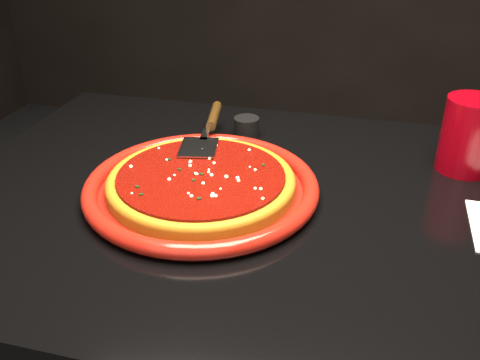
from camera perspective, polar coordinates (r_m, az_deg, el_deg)
The scene contains 10 objects.
table at distance 1.14m, azimuth 4.11°, elevation -18.51°, with size 1.20×0.80×0.75m, color black.
plate at distance 0.91m, azimuth -4.13°, elevation -0.70°, with size 0.40×0.40×0.03m, color maroon.
pizza_crust at distance 0.91m, azimuth -4.14°, elevation -0.45°, with size 0.32×0.32×0.02m, color brown.
pizza_crust_rim at distance 0.91m, azimuth -4.16°, elevation -0.01°, with size 0.32×0.32×0.02m, color brown.
pizza_sauce at distance 0.90m, azimuth -4.17°, elevation 0.31°, with size 0.28×0.28×0.01m, color #6C0A03.
parmesan_dusting at distance 0.90m, azimuth -4.19°, elevation 0.76°, with size 0.27×0.27×0.01m, color #FEF5C5, non-canonical shape.
basil_flecks at distance 0.90m, azimuth -4.18°, elevation 0.69°, with size 0.25×0.25×0.00m, color black, non-canonical shape.
pizza_server at distance 1.05m, azimuth -3.43°, elevation 5.47°, with size 0.08×0.29×0.02m, color silver, non-canonical shape.
cup at distance 1.05m, azimuth 23.23°, elevation 4.43°, with size 0.10×0.10×0.14m, color maroon.
ramekin at distance 1.13m, azimuth 0.70°, elevation 5.68°, with size 0.05×0.05×0.04m, color black.
Camera 1 is at (0.12, -0.77, 1.21)m, focal length 40.00 mm.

